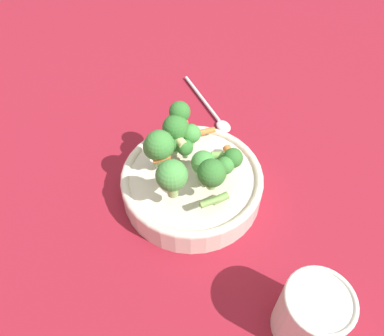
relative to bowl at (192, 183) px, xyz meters
name	(u,v)px	position (x,y,z in m)	size (l,w,h in m)	color
ground_plane	(192,192)	(0.00, 0.00, -0.03)	(3.00, 3.00, 0.00)	maroon
bowl	(192,183)	(0.00, 0.00, 0.00)	(0.23, 0.23, 0.05)	beige
pasta_salad	(185,152)	(0.00, -0.01, 0.07)	(0.19, 0.15, 0.09)	#8CB766
cup	(311,313)	(0.19, 0.19, 0.02)	(0.08, 0.08, 0.10)	silver
spoon	(213,113)	(-0.20, 0.00, -0.02)	(0.16, 0.13, 0.01)	silver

